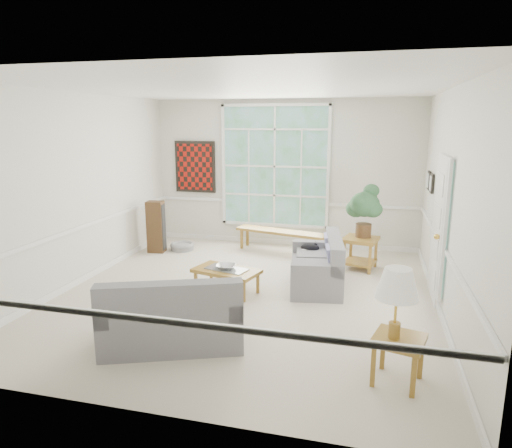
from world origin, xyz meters
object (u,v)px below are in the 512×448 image
Objects in this scene: end_table at (360,253)px; side_table at (397,360)px; coffee_table at (227,281)px; loveseat_front at (172,309)px; loveseat_right at (316,261)px.

side_table is (0.47, -3.61, -0.04)m from end_table.
loveseat_front is at bearing -78.16° from coffee_table.
loveseat_right is at bearing 41.49° from coffee_table.
coffee_table is 3.09m from side_table.
coffee_table is at bearing 141.04° from side_table.
loveseat_right reaches higher than coffee_table.
coffee_table is 2.03× the size of side_table.
loveseat_right is at bearing 38.33° from loveseat_front.
end_table is at bearing 56.23° from coffee_table.
side_table reaches higher than coffee_table.
side_table is (2.51, -0.21, -0.19)m from loveseat_front.
loveseat_front is at bearing -128.86° from loveseat_right.
loveseat_right is at bearing -122.07° from end_table.
end_table is (1.93, 1.67, 0.10)m from coffee_table.
loveseat_right reaches higher than end_table.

